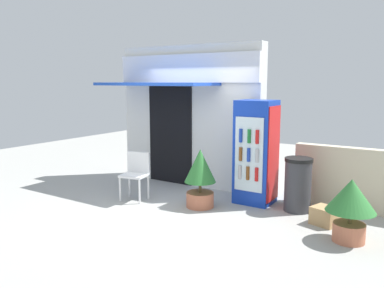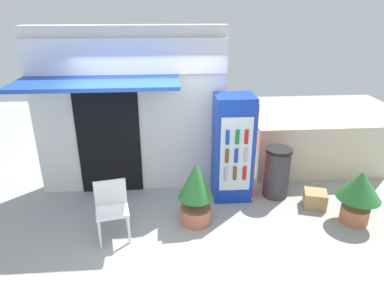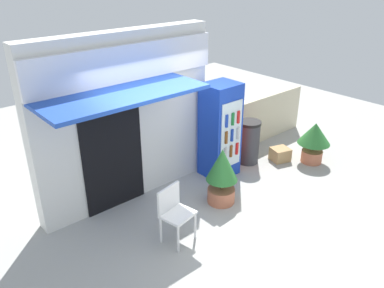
# 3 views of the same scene
# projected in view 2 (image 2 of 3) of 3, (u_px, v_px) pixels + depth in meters

# --- Properties ---
(ground) EXTENTS (16.00, 16.00, 0.00)m
(ground) POSITION_uv_depth(u_px,v_px,m) (153.00, 233.00, 5.30)
(ground) COLOR #A3A39E
(storefront_building) EXTENTS (3.35, 1.32, 2.96)m
(storefront_building) POSITION_uv_depth(u_px,v_px,m) (129.00, 109.00, 6.06)
(storefront_building) COLOR silver
(storefront_building) RESTS_ON ground
(drink_cooler) EXTENTS (0.68, 0.64, 1.88)m
(drink_cooler) POSITION_uv_depth(u_px,v_px,m) (233.00, 148.00, 5.98)
(drink_cooler) COLOR #1438B2
(drink_cooler) RESTS_ON ground
(plastic_chair) EXTENTS (0.53, 0.48, 0.89)m
(plastic_chair) POSITION_uv_depth(u_px,v_px,m) (112.00, 205.00, 5.05)
(plastic_chair) COLOR white
(plastic_chair) RESTS_ON ground
(potted_plant_near_shop) EXTENTS (0.56, 0.56, 1.04)m
(potted_plant_near_shop) POSITION_uv_depth(u_px,v_px,m) (196.00, 190.00, 5.36)
(potted_plant_near_shop) COLOR #BC6B4C
(potted_plant_near_shop) RESTS_ON ground
(potted_plant_curbside) EXTENTS (0.68, 0.68, 0.89)m
(potted_plant_curbside) POSITION_uv_depth(u_px,v_px,m) (359.00, 191.00, 5.38)
(potted_plant_curbside) COLOR #BC6B4C
(potted_plant_curbside) RESTS_ON ground
(trash_bin) EXTENTS (0.47, 0.47, 0.93)m
(trash_bin) POSITION_uv_depth(u_px,v_px,m) (277.00, 172.00, 6.17)
(trash_bin) COLOR #38383D
(trash_bin) RESTS_ON ground
(stone_boundary_wall) EXTENTS (2.65, 0.20, 1.10)m
(stone_boundary_wall) POSITION_uv_depth(u_px,v_px,m) (324.00, 153.00, 6.74)
(stone_boundary_wall) COLOR beige
(stone_boundary_wall) RESTS_ON ground
(cardboard_box) EXTENTS (0.45, 0.43, 0.28)m
(cardboard_box) POSITION_uv_depth(u_px,v_px,m) (315.00, 199.00, 5.96)
(cardboard_box) COLOR tan
(cardboard_box) RESTS_ON ground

